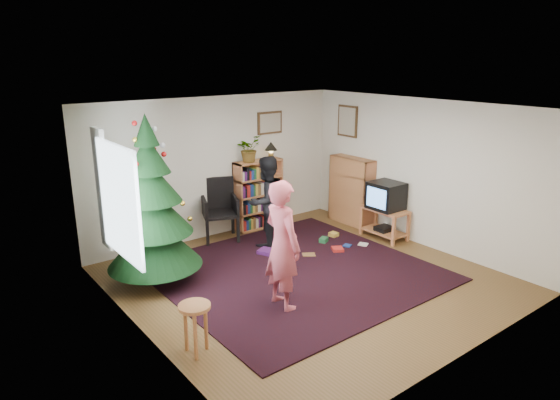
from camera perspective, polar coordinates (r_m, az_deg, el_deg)
floor at (r=7.44m, az=3.19°, el=-9.05°), size 5.00×5.00×0.00m
ceiling at (r=6.76m, az=3.53°, el=10.47°), size 5.00×5.00×0.00m
wall_back at (r=8.98m, az=-7.17°, el=3.74°), size 5.00×0.02×2.50m
wall_front at (r=5.47m, az=20.84°, el=-5.54°), size 5.00×0.02×2.50m
wall_left at (r=5.75m, az=-15.88°, el=-3.99°), size 0.02×5.00×2.50m
wall_right at (r=8.80m, az=15.78°, el=2.99°), size 0.02×5.00×2.50m
rug at (r=7.65m, az=1.71°, el=-8.23°), size 3.80×3.60×0.02m
window_pane at (r=6.23m, az=-17.89°, el=-0.20°), size 0.04×1.20×1.40m
curtain at (r=6.88m, az=-19.61°, el=1.17°), size 0.06×0.35×1.60m
picture_back at (r=9.46m, az=-1.18°, el=8.82°), size 0.55×0.03×0.42m
picture_right at (r=9.78m, az=7.74°, el=8.92°), size 0.03×0.50×0.60m
christmas_tree at (r=7.23m, az=-14.40°, el=-1.68°), size 1.34×1.34×2.44m
bookshelf_back at (r=9.39m, az=-2.48°, el=0.74°), size 0.95×0.30×1.30m
bookshelf_right at (r=9.72m, az=8.17°, el=1.13°), size 0.30×0.95×1.30m
tv_stand at (r=9.12m, az=11.85°, el=-2.35°), size 0.45×0.81×0.55m
crt_tv at (r=8.98m, az=12.02°, el=0.49°), size 0.51×0.55×0.48m
armchair at (r=8.92m, az=-7.28°, el=-0.74°), size 0.77×0.79×1.08m
stool at (r=5.63m, az=-9.70°, el=-12.92°), size 0.35×0.35×0.59m
person_standing at (r=6.36m, az=0.28°, el=-5.19°), size 0.43×0.64×1.71m
person_by_chair at (r=8.46m, az=-1.57°, el=-0.19°), size 0.83×0.69×1.56m
potted_plant at (r=9.08m, az=-3.59°, el=5.89°), size 0.55×0.51×0.49m
table_lamp at (r=9.37m, az=-1.04°, el=6.05°), size 0.24×0.24×0.32m
floor_clutter at (r=8.60m, az=5.31°, el=-5.20°), size 1.74×0.91×0.08m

